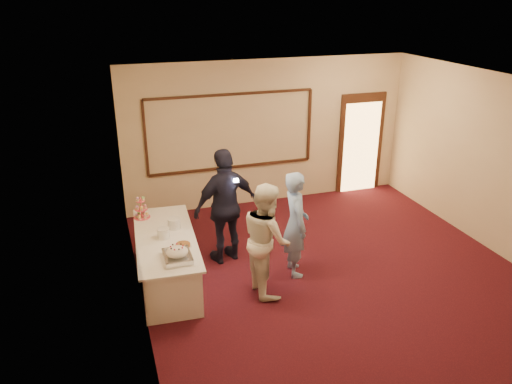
% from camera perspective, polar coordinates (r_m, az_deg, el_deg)
% --- Properties ---
extents(floor, '(7.00, 7.00, 0.00)m').
position_cam_1_polar(floor, '(8.01, 9.77, -10.26)').
color(floor, black).
rests_on(floor, ground).
extents(room_walls, '(6.04, 7.04, 3.02)m').
position_cam_1_polar(room_walls, '(7.14, 10.81, 3.60)').
color(room_walls, beige).
rests_on(room_walls, floor).
extents(wall_molding, '(3.45, 0.04, 1.55)m').
position_cam_1_polar(wall_molding, '(10.07, -2.85, 6.89)').
color(wall_molding, black).
rests_on(wall_molding, room_walls).
extents(doorway, '(1.05, 0.07, 2.20)m').
position_cam_1_polar(doorway, '(11.31, 11.86, 5.42)').
color(doorway, black).
rests_on(doorway, floor).
extents(buffet_table, '(1.03, 2.34, 0.77)m').
position_cam_1_polar(buffet_table, '(7.89, -10.14, -7.55)').
color(buffet_table, white).
rests_on(buffet_table, floor).
extents(pavlova_tray, '(0.37, 0.53, 0.19)m').
position_cam_1_polar(pavlova_tray, '(7.05, -8.99, -6.97)').
color(pavlova_tray, '#A9ACAF').
rests_on(pavlova_tray, buffet_table).
extents(cupcake_stand, '(0.27, 0.27, 0.40)m').
position_cam_1_polar(cupcake_stand, '(8.36, -12.97, -1.98)').
color(cupcake_stand, '#EC5266').
rests_on(cupcake_stand, buffet_table).
extents(plate_stack_a, '(0.19, 0.19, 0.15)m').
position_cam_1_polar(plate_stack_a, '(7.66, -10.54, -4.64)').
color(plate_stack_a, white).
rests_on(plate_stack_a, buffet_table).
extents(plate_stack_b, '(0.21, 0.21, 0.17)m').
position_cam_1_polar(plate_stack_b, '(7.92, -9.35, -3.55)').
color(plate_stack_b, white).
rests_on(plate_stack_b, buffet_table).
extents(tart, '(0.25, 0.25, 0.05)m').
position_cam_1_polar(tart, '(7.37, -8.33, -6.06)').
color(tart, white).
rests_on(tart, buffet_table).
extents(man, '(0.48, 0.67, 1.72)m').
position_cam_1_polar(man, '(7.81, 4.54, -3.66)').
color(man, '#89ABE0').
rests_on(man, floor).
extents(woman, '(0.67, 0.85, 1.72)m').
position_cam_1_polar(woman, '(7.35, 1.22, -5.35)').
color(woman, white).
rests_on(woman, floor).
extents(guest, '(1.23, 0.77, 1.95)m').
position_cam_1_polar(guest, '(8.13, -3.47, -1.64)').
color(guest, black).
rests_on(guest, floor).
extents(camera_flash, '(0.07, 0.04, 0.05)m').
position_cam_1_polar(camera_flash, '(7.77, -2.30, 1.34)').
color(camera_flash, white).
rests_on(camera_flash, guest).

